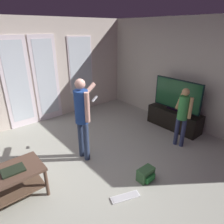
# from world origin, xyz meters

# --- Properties ---
(ground_plane) EXTENTS (6.17, 5.26, 0.02)m
(ground_plane) POSITION_xyz_m (0.00, 0.00, -0.01)
(ground_plane) COLOR #A9AA9C
(wall_back_with_doors) EXTENTS (6.17, 0.09, 2.60)m
(wall_back_with_doors) POSITION_xyz_m (0.07, 2.59, 1.27)
(wall_back_with_doors) COLOR beige
(wall_back_with_doors) RESTS_ON ground_plane
(wall_right_plain) EXTENTS (0.06, 5.26, 2.57)m
(wall_right_plain) POSITION_xyz_m (3.06, 0.00, 1.28)
(wall_right_plain) COLOR beige
(wall_right_plain) RESTS_ON ground_plane
(coffee_table) EXTENTS (1.07, 0.56, 0.49)m
(coffee_table) POSITION_xyz_m (-1.13, 0.22, 0.36)
(coffee_table) COLOR brown
(coffee_table) RESTS_ON ground_plane
(tv_stand) EXTENTS (0.43, 1.32, 0.47)m
(tv_stand) POSITION_xyz_m (2.70, 0.04, 0.23)
(tv_stand) COLOR black
(tv_stand) RESTS_ON ground_plane
(flat_screen_tv) EXTENTS (0.08, 1.21, 0.76)m
(flat_screen_tv) POSITION_xyz_m (2.69, 0.04, 0.85)
(flat_screen_tv) COLOR black
(flat_screen_tv) RESTS_ON tv_stand
(person_adult) EXTENTS (0.61, 0.45, 1.55)m
(person_adult) POSITION_xyz_m (0.32, 0.42, 0.93)
(person_adult) COLOR navy
(person_adult) RESTS_ON ground_plane
(person_child) EXTENTS (0.44, 0.40, 1.26)m
(person_child) POSITION_xyz_m (2.09, -0.50, 0.75)
(person_child) COLOR navy
(person_child) RESTS_ON ground_plane
(backpack) EXTENTS (0.29, 0.20, 0.21)m
(backpack) POSITION_xyz_m (0.74, -0.76, 0.10)
(backpack) COLOR #3C6A3E
(backpack) RESTS_ON ground_plane
(loose_keyboard) EXTENTS (0.46, 0.27, 0.02)m
(loose_keyboard) POSITION_xyz_m (0.22, -0.81, 0.01)
(loose_keyboard) COLOR white
(loose_keyboard) RESTS_ON ground_plane
(laptop_closed) EXTENTS (0.31, 0.22, 0.03)m
(laptop_closed) POSITION_xyz_m (-0.98, 0.19, 0.50)
(laptop_closed) COLOR black
(laptop_closed) RESTS_ON coffee_table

